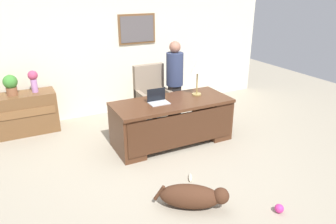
{
  "coord_description": "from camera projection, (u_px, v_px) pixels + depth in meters",
  "views": [
    {
      "loc": [
        -1.97,
        -3.7,
        2.54
      ],
      "look_at": [
        0.04,
        0.3,
        0.75
      ],
      "focal_mm": 34.11,
      "sensor_mm": 36.0,
      "label": 1
    }
  ],
  "objects": [
    {
      "name": "credenza",
      "position": [
        19.0,
        114.0,
        5.73
      ],
      "size": [
        1.3,
        0.5,
        0.75
      ],
      "color": "brown",
      "rests_on": "ground_plane"
    },
    {
      "name": "ground_plane",
      "position": [
        175.0,
        165.0,
        4.83
      ],
      "size": [
        12.0,
        12.0,
        0.0
      ],
      "primitive_type": "plane",
      "color": "#9E937F"
    },
    {
      "name": "desk",
      "position": [
        173.0,
        120.0,
        5.37
      ],
      "size": [
        1.98,
        0.84,
        0.75
      ],
      "color": "#4C2B19",
      "rests_on": "ground_plane"
    },
    {
      "name": "dog_lying",
      "position": [
        193.0,
        196.0,
        3.86
      ],
      "size": [
        0.8,
        0.66,
        0.3
      ],
      "color": "#472819",
      "rests_on": "ground_plane"
    },
    {
      "name": "vase_with_flowers",
      "position": [
        33.0,
        79.0,
        5.64
      ],
      "size": [
        0.17,
        0.17,
        0.39
      ],
      "color": "#BD82C2",
      "rests_on": "credenza"
    },
    {
      "name": "potted_plant",
      "position": [
        11.0,
        84.0,
        5.5
      ],
      "size": [
        0.24,
        0.24,
        0.36
      ],
      "color": "brown",
      "rests_on": "credenza"
    },
    {
      "name": "dog_toy_ball",
      "position": [
        279.0,
        209.0,
        3.8
      ],
      "size": [
        0.11,
        0.11,
        0.11
      ],
      "primitive_type": "sphere",
      "color": "#D8338C",
      "rests_on": "ground_plane"
    },
    {
      "name": "person_standing",
      "position": [
        175.0,
        82.0,
        6.06
      ],
      "size": [
        0.32,
        0.32,
        1.59
      ],
      "color": "#262323",
      "rests_on": "ground_plane"
    },
    {
      "name": "laptop",
      "position": [
        158.0,
        99.0,
        5.17
      ],
      "size": [
        0.32,
        0.22,
        0.22
      ],
      "color": "#B2B5BA",
      "rests_on": "desk"
    },
    {
      "name": "armchair",
      "position": [
        152.0,
        99.0,
        6.13
      ],
      "size": [
        0.6,
        0.59,
        1.14
      ],
      "color": "gray",
      "rests_on": "ground_plane"
    },
    {
      "name": "desk_lamp",
      "position": [
        197.0,
        69.0,
        5.39
      ],
      "size": [
        0.22,
        0.22,
        0.59
      ],
      "color": "#9E8447",
      "rests_on": "desk"
    },
    {
      "name": "dog_toy_bone",
      "position": [
        190.0,
        178.0,
        4.47
      ],
      "size": [
        0.14,
        0.19,
        0.05
      ],
      "primitive_type": "ellipsoid",
      "rotation": [
        0.0,
        0.0,
        1.06
      ],
      "color": "beige",
      "rests_on": "ground_plane"
    },
    {
      "name": "back_wall",
      "position": [
        116.0,
        47.0,
        6.49
      ],
      "size": [
        7.0,
        0.16,
        2.7
      ],
      "color": "beige",
      "rests_on": "ground_plane"
    }
  ]
}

